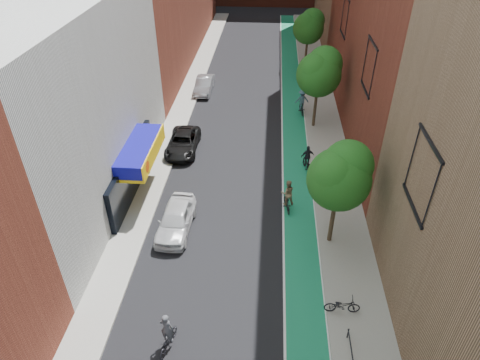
% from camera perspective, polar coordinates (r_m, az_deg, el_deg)
% --- Properties ---
extents(bike_lane, '(2.00, 68.00, 0.01)m').
position_cam_1_polar(bike_lane, '(38.47, 7.11, 8.54)').
color(bike_lane, '#167D4C').
rests_on(bike_lane, ground).
extents(sidewalk_left, '(2.00, 68.00, 0.15)m').
position_cam_1_polar(sidewalk_left, '(39.17, -7.82, 9.10)').
color(sidewalk_left, gray).
rests_on(sidewalk_left, ground).
extents(sidewalk_right, '(3.00, 68.00, 0.15)m').
position_cam_1_polar(sidewalk_right, '(38.66, 10.86, 8.42)').
color(sidewalk_right, gray).
rests_on(sidewalk_right, ground).
extents(building_left_white, '(8.00, 20.00, 12.00)m').
position_cam_1_polar(building_left_white, '(28.10, -23.66, 8.93)').
color(building_left_white, silver).
rests_on(building_left_white, ground).
extents(tree_near, '(3.40, 3.36, 6.42)m').
position_cam_1_polar(tree_near, '(22.55, 13.24, 0.68)').
color(tree_near, '#332619').
rests_on(tree_near, ground).
extents(tree_mid, '(3.55, 3.53, 6.74)m').
position_cam_1_polar(tree_mid, '(34.85, 10.58, 14.11)').
color(tree_mid, '#332619').
rests_on(tree_mid, ground).
extents(tree_far, '(3.30, 3.25, 6.21)m').
position_cam_1_polar(tree_far, '(48.25, 9.17, 19.64)').
color(tree_far, '#332619').
rests_on(tree_far, ground).
extents(parked_car_white, '(1.96, 4.58, 1.54)m').
position_cam_1_polar(parked_car_white, '(25.43, -8.55, -5.20)').
color(parked_car_white, silver).
rests_on(parked_car_white, ground).
extents(parked_car_black, '(2.28, 4.85, 1.34)m').
position_cam_1_polar(parked_car_black, '(32.94, -7.62, 4.96)').
color(parked_car_black, black).
rests_on(parked_car_black, ground).
extents(parked_car_silver, '(1.57, 4.34, 1.42)m').
position_cam_1_polar(parked_car_silver, '(42.71, -4.80, 12.51)').
color(parked_car_silver, '#979BA0').
rests_on(parked_car_silver, ground).
extents(cyclist_lead, '(0.94, 1.75, 2.04)m').
position_cam_1_polar(cyclist_lead, '(20.18, -9.64, -19.88)').
color(cyclist_lead, black).
rests_on(cyclist_lead, ground).
extents(cyclist_lane_near, '(0.96, 1.66, 2.09)m').
position_cam_1_polar(cyclist_lane_near, '(26.74, 6.31, -2.27)').
color(cyclist_lane_near, black).
rests_on(cyclist_lane_near, ground).
extents(cyclist_lane_mid, '(1.10, 2.01, 1.95)m').
position_cam_1_polar(cyclist_lane_mid, '(30.64, 8.96, 2.39)').
color(cyclist_lane_mid, black).
rests_on(cyclist_lane_mid, ground).
extents(cyclist_lane_far, '(1.27, 1.88, 2.19)m').
position_cam_1_polar(cyclist_lane_far, '(38.60, 8.25, 10.14)').
color(cyclist_lane_far, black).
rests_on(cyclist_lane_far, ground).
extents(parked_bike_far, '(1.73, 0.65, 0.90)m').
position_cam_1_polar(parked_bike_far, '(21.60, 13.47, -15.94)').
color(parked_bike_far, black).
rests_on(parked_bike_far, sidewalk_right).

